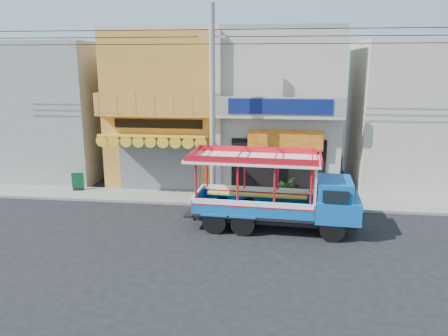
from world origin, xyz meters
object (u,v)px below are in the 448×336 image
(green_sign, at_px, (78,183))
(potted_plant_c, at_px, (315,192))
(utility_pole, at_px, (216,97))
(potted_plant_a, at_px, (285,187))
(songthaew_truck, at_px, (286,193))

(green_sign, xyz_separation_m, potted_plant_c, (11.96, -0.59, 0.13))
(utility_pole, relative_size, potted_plant_a, 28.54)
(utility_pole, distance_m, green_sign, 8.69)
(songthaew_truck, height_order, green_sign, songthaew_truck)
(potted_plant_a, bearing_deg, green_sign, 134.75)
(green_sign, distance_m, potted_plant_a, 10.54)
(utility_pole, xyz_separation_m, potted_plant_a, (3.20, 1.27, -4.42))
(songthaew_truck, distance_m, potted_plant_c, 3.68)
(green_sign, relative_size, potted_plant_c, 0.89)
(songthaew_truck, distance_m, potted_plant_a, 4.15)
(utility_pole, distance_m, potted_plant_a, 5.61)
(utility_pole, height_order, potted_plant_c, utility_pole)
(potted_plant_c, bearing_deg, songthaew_truck, -19.27)
(utility_pole, distance_m, potted_plant_c, 6.40)
(utility_pole, xyz_separation_m, songthaew_truck, (3.19, -2.77, -3.52))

